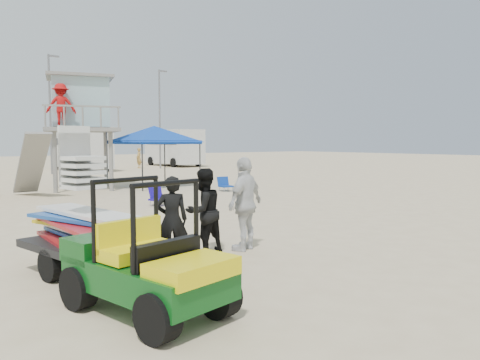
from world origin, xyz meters
TOP-DOWN VIEW (x-y plane):
  - ground at (0.00, 0.00)m, footprint 140.00×140.00m
  - utility_cart at (-3.64, -0.39)m, footprint 1.54×2.43m
  - surf_trailer at (-3.64, 1.94)m, footprint 1.74×2.65m
  - man_left at (-2.12, 1.64)m, footprint 0.69×0.59m
  - man_mid at (-1.27, 1.89)m, footprint 0.89×0.73m
  - man_right at (-0.42, 1.64)m, footprint 1.21×0.82m
  - lifeguard_tower at (1.07, 15.88)m, footprint 3.96×3.96m
  - canopy_blue at (4.50, 15.04)m, footprint 3.56×3.56m
  - beach_chair_b at (1.31, 8.72)m, footprint 0.65×0.71m
  - beach_chair_c at (5.93, 11.13)m, footprint 0.59×0.63m
  - rv_mid_right at (6.00, 29.99)m, footprint 2.64×7.00m
  - rv_far_right at (15.00, 31.49)m, footprint 2.64×6.60m
  - light_pole_left at (3.00, 27.00)m, footprint 0.14×0.14m
  - light_pole_right at (12.00, 28.50)m, footprint 0.14×0.14m

SIDE VIEW (x-z plane):
  - ground at x=0.00m, z-range 0.00..0.00m
  - beach_chair_b at x=1.31m, z-range -0.01..0.63m
  - beach_chair_c at x=5.93m, z-range -0.01..0.63m
  - utility_cart at x=-3.64m, z-range -0.06..1.65m
  - man_left at x=-2.12m, z-range 0.00..1.60m
  - man_mid at x=-1.27m, z-range 0.00..1.69m
  - surf_trailer at x=-3.64m, z-range -0.20..1.97m
  - man_right at x=-0.42m, z-range 0.00..1.90m
  - rv_far_right at x=15.00m, z-range 0.17..3.42m
  - rv_mid_right at x=6.00m, z-range 0.17..3.42m
  - canopy_blue at x=4.50m, z-range 1.14..4.52m
  - lifeguard_tower at x=1.07m, z-range 1.25..6.35m
  - light_pole_left at x=3.00m, z-range 0.00..8.00m
  - light_pole_right at x=12.00m, z-range 0.00..8.00m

